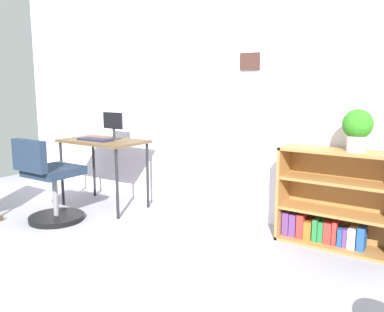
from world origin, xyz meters
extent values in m
plane|color=#918F9D|center=(0.00, 0.00, 0.00)|extent=(6.24, 6.24, 0.00)
cube|color=silver|center=(0.00, 2.15, 1.20)|extent=(5.20, 0.10, 2.40)
cube|color=#402520|center=(0.62, 2.09, 1.51)|extent=(0.19, 0.02, 0.15)
cube|color=brown|center=(-0.86, 1.66, 0.71)|extent=(0.90, 0.54, 0.03)
cylinder|color=black|center=(-1.27, 1.43, 0.35)|extent=(0.03, 0.03, 0.70)
cylinder|color=black|center=(-0.45, 1.43, 0.35)|extent=(0.03, 0.03, 0.70)
cylinder|color=black|center=(-1.27, 1.89, 0.35)|extent=(0.03, 0.03, 0.70)
cylinder|color=black|center=(-0.45, 1.89, 0.35)|extent=(0.03, 0.03, 0.70)
cylinder|color=#262628|center=(-0.82, 1.78, 0.73)|extent=(0.15, 0.15, 0.01)
cylinder|color=#262628|center=(-0.82, 1.78, 0.79)|extent=(0.03, 0.03, 0.10)
cube|color=black|center=(-0.82, 1.77, 0.93)|extent=(0.26, 0.02, 0.17)
cube|color=#201E35|center=(-0.89, 1.58, 0.74)|extent=(0.40, 0.15, 0.02)
cylinder|color=black|center=(-0.91, 1.06, 0.03)|extent=(0.52, 0.52, 0.05)
cylinder|color=slate|center=(-0.91, 1.06, 0.25)|extent=(0.05, 0.05, 0.40)
cube|color=#1B283A|center=(-0.91, 1.06, 0.49)|extent=(0.44, 0.44, 0.08)
cube|color=#1B283A|center=(-0.91, 0.81, 0.67)|extent=(0.42, 0.07, 0.29)
cube|color=#A16E38|center=(1.05, 1.92, 0.40)|extent=(0.02, 0.30, 0.79)
cube|color=#A16E38|center=(1.52, 1.92, 0.78)|extent=(0.95, 0.30, 0.02)
cube|color=#A16E38|center=(1.52, 1.92, 0.01)|extent=(0.95, 0.30, 0.02)
cube|color=#A16E38|center=(1.52, 2.06, 0.40)|extent=(0.95, 0.02, 0.79)
cube|color=#A16E38|center=(1.52, 1.92, 0.29)|extent=(0.91, 0.28, 0.02)
cube|color=#A16E38|center=(1.52, 1.92, 0.54)|extent=(0.91, 0.28, 0.02)
cube|color=#593372|center=(1.10, 1.91, 0.13)|extent=(0.05, 0.12, 0.20)
cube|color=#593372|center=(1.16, 1.91, 0.12)|extent=(0.06, 0.11, 0.20)
cube|color=#B22D28|center=(1.23, 1.91, 0.13)|extent=(0.06, 0.13, 0.20)
cube|color=#99591E|center=(1.29, 1.91, 0.10)|extent=(0.06, 0.13, 0.16)
cube|color=#237238|center=(1.35, 1.91, 0.12)|extent=(0.04, 0.13, 0.18)
cube|color=#237238|center=(1.40, 1.91, 0.11)|extent=(0.04, 0.09, 0.17)
cube|color=#B22D28|center=(1.45, 1.91, 0.11)|extent=(0.06, 0.11, 0.17)
cube|color=#B22D28|center=(1.51, 1.91, 0.12)|extent=(0.03, 0.11, 0.19)
cube|color=#1E478C|center=(1.55, 1.91, 0.10)|extent=(0.04, 0.11, 0.15)
cube|color=#593372|center=(1.59, 1.91, 0.10)|extent=(0.03, 0.11, 0.15)
cube|color=beige|center=(1.64, 1.91, 0.11)|extent=(0.06, 0.11, 0.16)
cube|color=#1E478C|center=(1.71, 1.91, 0.12)|extent=(0.06, 0.12, 0.19)
cylinder|color=#B7B2A8|center=(1.62, 1.90, 0.86)|extent=(0.14, 0.14, 0.12)
sphere|color=#2C7A1B|center=(1.62, 1.90, 1.01)|extent=(0.23, 0.23, 0.23)
camera|label=1|loc=(2.28, -1.30, 1.29)|focal=37.61mm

